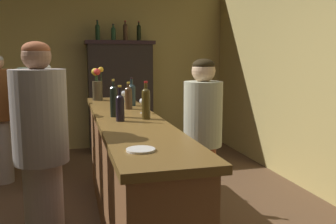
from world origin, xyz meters
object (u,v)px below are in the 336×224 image
object	(u,v)px
bar_counter	(129,175)
patron_tall	(41,153)
display_cabinet	(120,94)
display_bottle_midright	(139,32)
wine_bottle_riesling	(132,94)
display_bottle_midleft	(113,33)
patron_by_cabinet	(35,114)
wine_bottle_malbec	(114,100)
wine_bottle_chardonnay	(146,102)
cheese_plate	(141,150)
bartender	(203,137)
display_bottle_center	(125,31)
display_bottle_left	(98,31)
wine_bottle_rose	(120,106)
flower_arrangement	(97,85)
patron_near_entrance	(0,114)
wine_glass_front	(124,94)
patron_in_navy	(46,139)
wine_bottle_merlot	(129,97)
wine_glass_mid	(144,102)

from	to	relation	value
bar_counter	patron_tall	size ratio (longest dim) A/B	1.86
display_cabinet	display_bottle_midright	xyz separation A→B (m)	(0.33, -0.00, 1.03)
wine_bottle_riesling	display_bottle_midleft	bearing A→B (deg)	87.90
patron_by_cabinet	wine_bottle_malbec	bearing A→B (deg)	-25.51
wine_bottle_malbec	bar_counter	bearing A→B (deg)	-13.06
patron_by_cabinet	wine_bottle_chardonnay	bearing A→B (deg)	-21.62
cheese_plate	bartender	bearing A→B (deg)	54.59
wine_bottle_riesling	display_bottle_center	world-z (taller)	display_bottle_center
bar_counter	cheese_plate	distance (m)	1.30
wine_bottle_riesling	display_bottle_left	world-z (taller)	display_bottle_left
bar_counter	display_bottle_midright	distance (m)	3.40
wine_bottle_rose	display_bottle_midright	size ratio (longest dim) A/B	0.92
wine_bottle_chardonnay	bartender	xyz separation A→B (m)	(0.53, 0.06, -0.34)
display_bottle_left	wine_bottle_rose	bearing A→B (deg)	-91.35
wine_bottle_riesling	wine_bottle_rose	world-z (taller)	wine_bottle_riesling
flower_arrangement	cheese_plate	world-z (taller)	flower_arrangement
patron_by_cabinet	patron_near_entrance	world-z (taller)	patron_by_cabinet
wine_glass_front	patron_in_navy	world-z (taller)	patron_in_navy
patron_tall	flower_arrangement	bearing A→B (deg)	49.95
wine_bottle_merlot	patron_near_entrance	size ratio (longest dim) A/B	0.17
patron_tall	wine_bottle_riesling	bearing A→B (deg)	31.61
cheese_plate	patron_in_navy	distance (m)	1.65
wine_glass_front	bartender	bearing A→B (deg)	-64.66
wine_bottle_riesling	wine_bottle_chardonnay	distance (m)	0.86
flower_arrangement	bartender	xyz separation A→B (m)	(0.82, -1.40, -0.39)
wine_bottle_chardonnay	bartender	distance (m)	0.63
bar_counter	wine_bottle_rose	size ratio (longest dim) A/B	10.69
display_cabinet	wine_bottle_chardonnay	distance (m)	3.17
display_cabinet	display_bottle_midleft	xyz separation A→B (m)	(-0.09, 0.00, 1.01)
wine_bottle_merlot	patron_in_navy	distance (m)	0.88
wine_bottle_rose	patron_in_navy	world-z (taller)	patron_in_navy
bar_counter	bartender	size ratio (longest dim) A/B	2.00
wine_bottle_riesling	wine_glass_front	distance (m)	0.34
display_bottle_midleft	patron_in_navy	size ratio (longest dim) A/B	0.18
display_bottle_left	patron_tall	distance (m)	3.74
wine_bottle_riesling	wine_bottle_rose	bearing A→B (deg)	-105.11
patron_by_cabinet	wine_glass_mid	bearing A→B (deg)	-13.81
flower_arrangement	display_bottle_midright	distance (m)	2.03
bar_counter	wine_glass_front	size ratio (longest dim) A/B	23.96
patron_in_navy	patron_near_entrance	bearing A→B (deg)	123.42
cheese_plate	patron_in_navy	world-z (taller)	patron_in_navy
patron_near_entrance	patron_tall	size ratio (longest dim) A/B	0.95
display_cabinet	wine_bottle_malbec	bearing A→B (deg)	-98.60
cheese_plate	patron_near_entrance	size ratio (longest dim) A/B	0.10
display_cabinet	patron_by_cabinet	distance (m)	2.04
display_bottle_midleft	patron_by_cabinet	bearing A→B (deg)	-124.61
wine_bottle_merlot	patron_in_navy	bearing A→B (deg)	-170.97
wine_bottle_riesling	wine_glass_front	world-z (taller)	wine_bottle_riesling
wine_bottle_chardonnay	display_bottle_midright	xyz separation A→B (m)	(0.53, 3.16, 0.77)
wine_bottle_riesling	flower_arrangement	world-z (taller)	flower_arrangement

